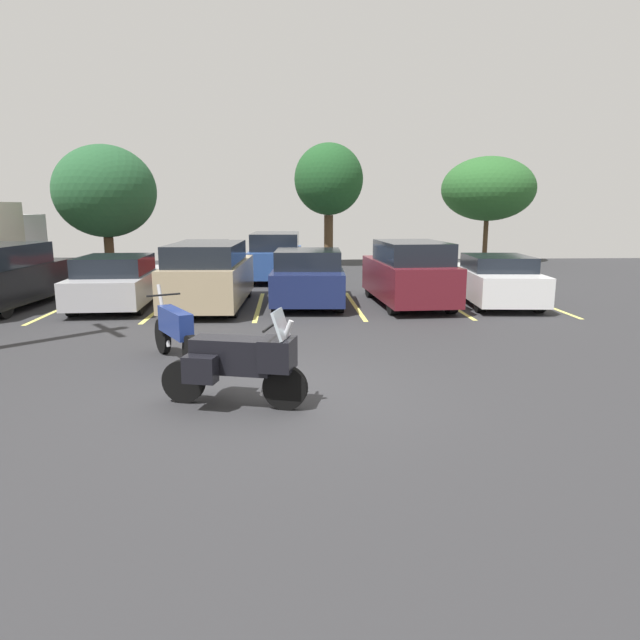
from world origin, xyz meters
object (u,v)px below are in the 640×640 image
object	(u,v)px
motorcycle_second	(175,331)
car_maroon	(409,274)
car_black	(4,277)
car_tan	(210,275)
car_white	(495,280)
motorcycle_touring	(239,361)
car_navy	(308,278)
car_far_red	(205,261)
car_silver	(118,281)
car_far_blue	(276,256)

from	to	relation	value
motorcycle_second	car_maroon	distance (m)	7.93
car_black	car_tan	size ratio (longest dim) A/B	1.02
car_white	car_black	bearing A→B (deg)	179.65
motorcycle_touring	car_tan	xyz separation A→B (m)	(-1.46, 8.12, 0.24)
motorcycle_touring	car_white	xyz separation A→B (m)	(6.65, 8.28, 0.03)
car_white	car_navy	bearing A→B (deg)	177.61
motorcycle_second	car_far_red	size ratio (longest dim) A/B	0.47
motorcycle_second	car_navy	xyz separation A→B (m)	(2.59, 6.17, 0.19)
car_silver	car_far_blue	xyz separation A→B (m)	(4.31, 5.60, 0.20)
motorcycle_touring	car_navy	bearing A→B (deg)	81.49
car_black	car_far_blue	bearing A→B (deg)	37.76
car_tan	car_far_red	size ratio (longest dim) A/B	1.10
car_maroon	car_far_blue	bearing A→B (deg)	122.88
car_silver	car_navy	world-z (taller)	car_navy
car_silver	car_far_blue	size ratio (longest dim) A/B	1.02
car_maroon	car_black	bearing A→B (deg)	178.81
car_silver	car_maroon	xyz separation A→B (m)	(8.14, -0.33, 0.20)
car_tan	car_white	bearing A→B (deg)	1.11
motorcycle_touring	car_silver	bearing A→B (deg)	115.57
motorcycle_touring	car_tan	world-z (taller)	car_tan
car_navy	car_white	bearing A→B (deg)	-2.39
car_silver	car_white	bearing A→B (deg)	-0.97
motorcycle_second	car_maroon	world-z (taller)	car_maroon
car_navy	car_far_red	distance (m)	6.81
motorcycle_touring	car_tan	size ratio (longest dim) A/B	0.42
car_maroon	car_far_blue	size ratio (longest dim) A/B	0.99
car_black	car_maroon	bearing A→B (deg)	-1.19
car_silver	car_navy	distance (m)	5.32
motorcycle_second	car_far_blue	distance (m)	11.84
car_black	car_tan	xyz separation A→B (m)	(5.64, -0.24, 0.03)
car_navy	car_maroon	bearing A→B (deg)	-7.53
motorcycle_touring	motorcycle_second	world-z (taller)	motorcycle_touring
car_navy	car_far_blue	bearing A→B (deg)	100.32
motorcycle_second	car_navy	distance (m)	6.69
motorcycle_second	car_far_blue	xyz separation A→B (m)	(1.57, 11.73, 0.33)
car_navy	car_far_blue	distance (m)	5.65
motorcycle_touring	car_tan	bearing A→B (deg)	100.19
car_maroon	car_far_red	bearing A→B (deg)	137.06
motorcycle_touring	car_black	distance (m)	10.97
motorcycle_touring	car_far_blue	xyz separation A→B (m)	(0.26, 14.06, 0.25)
motorcycle_touring	car_maroon	distance (m)	9.10
car_black	motorcycle_second	bearing A→B (deg)	-46.17
motorcycle_touring	car_far_blue	size ratio (longest dim) A/B	0.46
car_far_blue	motorcycle_touring	bearing A→B (deg)	-91.06
car_maroon	car_silver	bearing A→B (deg)	177.68
car_black	car_white	bearing A→B (deg)	-0.35
motorcycle_second	car_tan	xyz separation A→B (m)	(-0.15, 5.79, 0.32)
car_black	car_far_red	size ratio (longest dim) A/B	1.11
car_tan	car_white	size ratio (longest dim) A/B	1.13
car_maroon	car_tan	bearing A→B (deg)	-179.91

